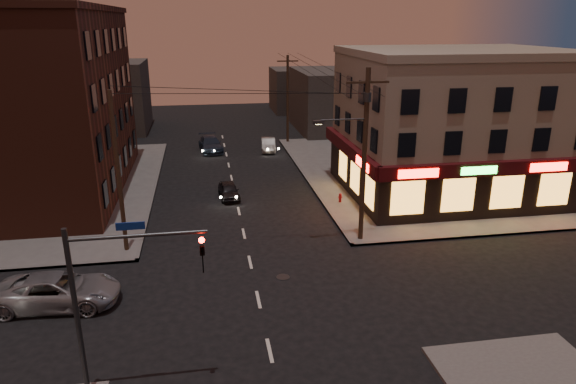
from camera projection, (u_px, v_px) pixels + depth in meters
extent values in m
plane|color=black|center=(258.00, 300.00, 24.25)|extent=(120.00, 120.00, 0.00)
cube|color=#514F4C|center=(438.00, 170.00, 44.83)|extent=(24.00, 28.00, 0.15)
cube|color=gray|center=(452.00, 126.00, 37.75)|extent=(15.00, 12.00, 10.00)
cube|color=gray|center=(460.00, 52.00, 36.08)|extent=(15.20, 12.20, 0.50)
cube|color=black|center=(490.00, 194.00, 33.24)|extent=(15.12, 0.25, 3.40)
cube|color=black|center=(353.00, 174.00, 37.63)|extent=(0.25, 12.12, 3.40)
cube|color=#3A090C|center=(496.00, 168.00, 32.39)|extent=(15.60, 0.50, 0.90)
cube|color=#3A090C|center=(350.00, 150.00, 37.00)|extent=(0.50, 12.60, 0.90)
cube|color=#FF140C|center=(419.00, 174.00, 31.30)|extent=(2.60, 0.06, 0.55)
cube|color=#FF140C|center=(549.00, 167.00, 32.69)|extent=(2.60, 0.06, 0.55)
cube|color=#26FF3F|center=(479.00, 171.00, 31.93)|extent=(2.40, 0.06, 0.50)
cube|color=#FF140C|center=(362.00, 164.00, 33.41)|extent=(0.06, 2.60, 0.55)
cube|color=#F49C35|center=(483.00, 194.00, 32.98)|extent=(12.40, 0.08, 2.20)
cube|color=#F49C35|center=(355.00, 176.00, 36.64)|extent=(0.08, 8.40, 2.20)
cube|color=#4D2418|center=(31.00, 105.00, 37.59)|extent=(12.00, 20.00, 13.00)
cube|color=#3F3D3A|center=(339.00, 100.00, 60.86)|extent=(10.00, 12.00, 7.00)
cube|color=#3F3D3A|center=(107.00, 97.00, 60.17)|extent=(9.00, 10.00, 8.00)
cube|color=#3F3D3A|center=(300.00, 90.00, 73.79)|extent=(8.00, 8.00, 6.00)
cylinder|color=#382619|center=(364.00, 157.00, 29.10)|extent=(0.28, 0.28, 10.00)
cube|color=#382619|center=(368.00, 82.00, 27.76)|extent=(2.40, 0.12, 0.12)
cylinder|color=#333538|center=(367.00, 97.00, 28.02)|extent=(0.44, 0.44, 0.50)
cylinder|color=#333538|center=(343.00, 120.00, 28.19)|extent=(2.60, 0.10, 0.10)
cube|color=#333538|center=(319.00, 122.00, 28.00)|extent=(0.60, 0.25, 0.18)
cube|color=#FFD88C|center=(318.00, 124.00, 28.04)|extent=(0.35, 0.15, 0.04)
cylinder|color=#382619|center=(288.00, 99.00, 53.75)|extent=(0.26, 0.26, 9.00)
cylinder|color=#382619|center=(118.00, 174.00, 27.77)|extent=(0.24, 0.24, 9.00)
cylinder|color=#333538|center=(77.00, 318.00, 16.95)|extent=(0.18, 0.18, 6.40)
cylinder|color=#333538|center=(138.00, 236.00, 16.41)|extent=(4.40, 0.12, 0.12)
imported|color=black|center=(202.00, 246.00, 16.88)|extent=(0.16, 0.20, 1.00)
sphere|color=#FF0C05|center=(202.00, 240.00, 16.69)|extent=(0.20, 0.20, 0.20)
cube|color=navy|center=(130.00, 226.00, 16.26)|extent=(0.90, 0.05, 0.25)
imported|color=gray|center=(58.00, 291.00, 23.52)|extent=(5.71, 2.97, 1.54)
imported|color=black|center=(229.00, 191.00, 37.87)|extent=(1.62, 3.51, 1.16)
imported|color=slate|center=(268.00, 144.00, 51.62)|extent=(1.76, 4.03, 1.29)
imported|color=#1D293A|center=(211.00, 144.00, 51.44)|extent=(2.59, 5.21, 1.45)
cylinder|color=maroon|center=(340.00, 198.00, 36.71)|extent=(0.21, 0.21, 0.54)
sphere|color=maroon|center=(340.00, 195.00, 36.62)|extent=(0.21, 0.21, 0.21)
cylinder|color=maroon|center=(340.00, 197.00, 36.68)|extent=(0.29, 0.13, 0.11)
cylinder|color=maroon|center=(340.00, 197.00, 36.68)|extent=(0.13, 0.29, 0.11)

